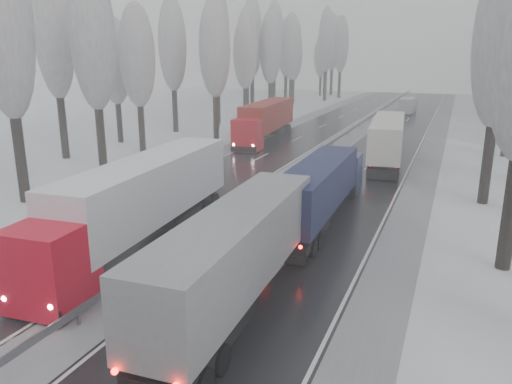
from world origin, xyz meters
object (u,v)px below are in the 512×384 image
Objects in this scene: truck_blue_box at (322,185)px; truck_red_white at (139,200)px; truck_grey_tarp at (246,244)px; box_truck_distant at (408,105)px; truck_red_red at (265,119)px; truck_cream_box at (388,137)px.

truck_blue_box is 10.97m from truck_red_white.
truck_grey_tarp is 7.85m from truck_red_white.
truck_grey_tarp is 1.09× the size of truck_blue_box.
box_truck_distant is at bearing 89.87° from truck_blue_box.
box_truck_distant is (-0.68, 72.93, -1.06)m from truck_grey_tarp.
truck_red_white reaches higher than truck_grey_tarp.
truck_grey_tarp reaches higher than truck_blue_box.
truck_grey_tarp is 2.27× the size of box_truck_distant.
truck_grey_tarp is at bearing -26.80° from truck_red_white.
truck_red_white is (-6.57, -69.91, 1.31)m from box_truck_distant.
truck_blue_box is at bearing 42.31° from truck_red_white.
truck_blue_box is 0.83× the size of truck_red_white.
box_truck_distant is 70.23m from truck_red_white.
truck_red_red is (-5.90, 33.56, -0.04)m from truck_red_white.
truck_red_white reaches higher than truck_cream_box.
truck_cream_box is at bearing -84.75° from box_truck_distant.
truck_blue_box is 0.88× the size of truck_cream_box.
box_truck_distant is at bearing 80.45° from truck_red_white.
box_truck_distant is at bearing 88.36° from truck_grey_tarp.
truck_cream_box reaches higher than truck_grey_tarp.
truck_blue_box is 0.84× the size of truck_red_red.
box_truck_distant is at bearing 66.17° from truck_red_red.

